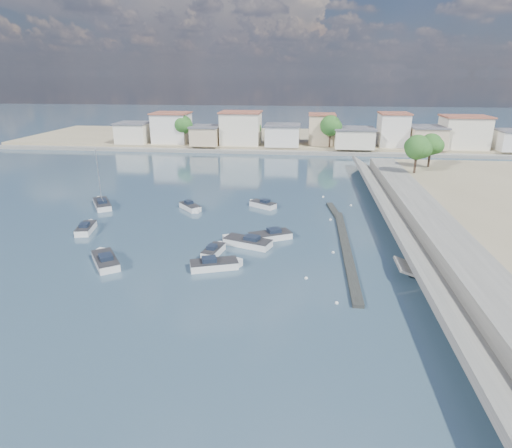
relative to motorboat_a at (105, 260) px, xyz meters
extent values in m
plane|color=#27394E|center=(18.65, 36.64, -0.38)|extent=(400.00, 400.00, 0.00)
cube|color=slate|center=(37.15, 9.64, 0.52)|extent=(5.00, 90.00, 1.80)
cube|color=slate|center=(32.80, 9.64, 0.52)|extent=(4.17, 90.00, 2.86)
cube|color=slate|center=(32.65, 0.64, 0.02)|extent=(5.31, 3.50, 1.94)
cube|color=black|center=(25.65, 6.64, -0.20)|extent=(1.00, 26.00, 0.35)
cube|color=black|center=(25.15, 20.64, -0.23)|extent=(2.00, 8.05, 0.30)
cube|color=gray|center=(18.65, 88.64, 0.32)|extent=(160.00, 40.00, 1.40)
cube|color=slate|center=(18.65, 67.64, 0.02)|extent=(160.00, 2.50, 0.80)
cube|color=beige|center=(-25.35, 72.64, 3.52)|extent=(8.00, 8.00, 5.00)
cube|color=#595960|center=(-25.35, 72.64, 6.20)|extent=(8.48, 8.48, 0.35)
cube|color=silver|center=(-15.35, 74.64, 4.77)|extent=(9.00, 9.00, 7.50)
cube|color=#99513D|center=(-15.35, 74.64, 8.70)|extent=(9.54, 9.54, 0.35)
cube|color=#D1B68F|center=(-5.35, 71.64, 3.27)|extent=(7.00, 8.00, 4.50)
cube|color=#595960|center=(-5.35, 71.64, 5.70)|extent=(7.42, 8.48, 0.35)
cube|color=beige|center=(3.65, 73.64, 5.02)|extent=(10.00, 9.00, 8.00)
cube|color=#99513D|center=(3.65, 73.64, 9.20)|extent=(10.60, 9.54, 0.35)
cube|color=silver|center=(14.65, 72.64, 3.52)|extent=(8.50, 8.50, 5.00)
cube|color=#595960|center=(14.65, 72.64, 6.20)|extent=(9.01, 9.01, 0.35)
cube|color=#D1B68F|center=(24.65, 75.64, 4.77)|extent=(6.50, 7.50, 7.50)
cube|color=#99513D|center=(24.65, 75.64, 8.70)|extent=(6.89, 7.95, 0.35)
cube|color=beige|center=(32.65, 71.64, 3.27)|extent=(9.50, 9.00, 4.50)
cube|color=#595960|center=(32.65, 71.64, 5.70)|extent=(10.07, 9.54, 0.35)
cube|color=silver|center=(42.65, 74.64, 5.02)|extent=(7.00, 8.00, 8.00)
cube|color=#99513D|center=(42.65, 74.64, 9.20)|extent=(7.42, 8.48, 0.35)
cube|color=#D1B68F|center=(50.65, 72.64, 3.52)|extent=(8.00, 9.00, 5.00)
cube|color=#595960|center=(50.65, 72.64, 6.20)|extent=(8.48, 9.54, 0.35)
cube|color=beige|center=(59.65, 73.64, 4.77)|extent=(10.50, 8.50, 7.50)
cube|color=#99513D|center=(59.65, 73.64, 8.70)|extent=(11.13, 9.01, 0.35)
cylinder|color=#38281E|center=(-11.35, 71.64, 2.71)|extent=(0.44, 0.44, 3.38)
sphere|color=#1F4E1A|center=(-11.35, 71.64, 6.05)|extent=(4.80, 4.80, 4.80)
sphere|color=#1F4E1A|center=(-10.45, 71.04, 5.82)|extent=(3.60, 3.60, 3.60)
sphere|color=#1F4E1A|center=(-12.10, 72.09, 6.20)|extent=(3.30, 3.30, 3.30)
cylinder|color=#38281E|center=(6.65, 74.64, 2.48)|extent=(0.44, 0.44, 2.93)
sphere|color=#1F4E1A|center=(6.65, 74.64, 5.38)|extent=(4.16, 4.16, 4.16)
sphere|color=#1F4E1A|center=(7.43, 74.12, 5.18)|extent=(3.12, 3.12, 3.12)
sphere|color=#1F4E1A|center=(6.00, 75.03, 5.51)|extent=(2.86, 2.86, 2.86)
cylinder|color=#38281E|center=(26.65, 70.64, 2.82)|extent=(0.44, 0.44, 3.60)
sphere|color=#1F4E1A|center=(26.65, 70.64, 6.38)|extent=(5.12, 5.12, 5.12)
sphere|color=#1F4E1A|center=(27.61, 70.00, 6.14)|extent=(3.84, 3.84, 3.84)
sphere|color=#1F4E1A|center=(25.85, 71.12, 6.54)|extent=(3.52, 3.52, 3.52)
cylinder|color=#38281E|center=(42.65, 73.64, 2.60)|extent=(0.44, 0.44, 3.15)
sphere|color=#1F4E1A|center=(42.65, 73.64, 5.71)|extent=(4.48, 4.48, 4.48)
sphere|color=#1F4E1A|center=(43.49, 73.08, 5.50)|extent=(3.36, 3.36, 3.36)
sphere|color=#1F4E1A|center=(41.95, 74.06, 5.85)|extent=(3.08, 3.08, 3.08)
cylinder|color=#38281E|center=(58.65, 72.64, 2.37)|extent=(0.44, 0.44, 2.70)
sphere|color=#1F4E1A|center=(58.65, 72.64, 5.04)|extent=(3.84, 3.84, 3.84)
sphere|color=#1F4E1A|center=(59.37, 72.16, 4.86)|extent=(2.88, 2.88, 2.88)
sphere|color=#1F4E1A|center=(58.05, 73.00, 5.16)|extent=(2.64, 2.64, 2.64)
cylinder|color=#38281E|center=(40.65, 40.64, 3.00)|extent=(0.44, 0.44, 3.15)
sphere|color=#1F4E1A|center=(40.65, 40.64, 6.11)|extent=(4.48, 4.48, 4.48)
sphere|color=#1F4E1A|center=(41.49, 40.08, 5.90)|extent=(3.36, 3.36, 3.36)
sphere|color=#1F4E1A|center=(39.95, 41.06, 6.25)|extent=(3.08, 3.08, 3.08)
cylinder|color=#38281E|center=(44.65, 46.64, 2.88)|extent=(0.44, 0.44, 2.93)
sphere|color=#1F4E1A|center=(44.65, 46.64, 5.78)|extent=(4.16, 4.16, 4.16)
sphere|color=#1F4E1A|center=(45.43, 46.12, 5.58)|extent=(3.12, 3.12, 3.12)
sphere|color=#1F4E1A|center=(44.00, 47.03, 5.91)|extent=(2.86, 2.86, 2.86)
cube|color=white|center=(0.16, -0.23, -0.08)|extent=(4.63, 5.39, 1.00)
cube|color=white|center=(-1.11, 1.58, -0.08)|extent=(1.65, 1.65, 1.00)
cube|color=#262628|center=(0.16, -0.23, 0.42)|extent=(4.66, 5.41, 0.08)
cube|color=#172030|center=(0.46, -0.65, 0.66)|extent=(1.92, 1.99, 0.48)
cube|color=white|center=(10.91, 3.61, -0.08)|extent=(2.18, 3.85, 1.00)
cube|color=white|center=(11.22, 5.13, -0.08)|extent=(1.44, 1.44, 1.00)
cube|color=#262628|center=(10.91, 3.61, 0.42)|extent=(2.20, 3.86, 0.08)
cube|color=#172030|center=(10.84, 3.25, 0.66)|extent=(1.11, 1.25, 0.48)
cube|color=white|center=(14.36, 6.67, -0.08)|extent=(5.88, 3.80, 1.00)
cube|color=white|center=(12.12, 7.45, -0.08)|extent=(1.97, 1.97, 1.00)
cube|color=#262628|center=(14.36, 6.67, 0.42)|extent=(5.89, 3.84, 0.08)
cube|color=#172030|center=(14.87, 6.48, 0.66)|extent=(1.99, 1.77, 0.48)
cube|color=white|center=(16.78, 9.07, -0.08)|extent=(5.43, 4.14, 1.00)
cube|color=white|center=(14.86, 8.09, -0.08)|extent=(1.83, 1.83, 1.00)
cube|color=#262628|center=(16.78, 9.07, 0.42)|extent=(5.45, 4.17, 0.08)
cube|color=#172030|center=(17.22, 9.30, 0.66)|extent=(1.93, 1.83, 0.48)
cube|color=white|center=(-6.72, 8.96, -0.08)|extent=(2.49, 4.49, 1.00)
cube|color=white|center=(-7.09, 10.74, -0.08)|extent=(1.64, 1.64, 1.00)
cube|color=#262628|center=(-6.72, 8.96, 0.42)|extent=(2.53, 4.49, 0.08)
cube|color=#172030|center=(-6.64, 8.54, 0.66)|extent=(1.27, 1.45, 0.48)
cube|color=white|center=(14.60, 22.00, -0.08)|extent=(4.26, 3.53, 1.00)
cube|color=white|center=(13.15, 22.93, -0.08)|extent=(1.36, 1.36, 1.00)
cube|color=#262628|center=(14.60, 22.00, 0.42)|extent=(4.28, 3.55, 0.08)
cube|color=#172030|center=(14.94, 21.78, 0.66)|extent=(1.56, 1.49, 0.48)
cube|color=white|center=(4.01, 19.61, -0.08)|extent=(3.90, 4.08, 1.00)
cube|color=white|center=(5.19, 18.30, -0.08)|extent=(1.15, 1.15, 1.00)
cube|color=#262628|center=(4.01, 19.61, 0.42)|extent=(3.92, 4.10, 0.08)
cube|color=#172030|center=(3.73, 19.92, 0.66)|extent=(1.54, 1.56, 0.48)
cube|color=white|center=(11.71, 0.12, -0.08)|extent=(5.20, 3.36, 1.00)
cube|color=white|center=(13.68, 0.79, -0.08)|extent=(1.80, 1.80, 1.00)
cube|color=#262628|center=(11.71, 0.12, 0.42)|extent=(5.21, 3.40, 0.08)
cube|color=#172030|center=(11.25, -0.04, 0.66)|extent=(1.75, 1.58, 0.48)
cube|color=white|center=(-9.55, 19.50, -0.08)|extent=(4.84, 6.07, 1.00)
cube|color=white|center=(-10.95, 21.70, -0.08)|extent=(1.67, 1.67, 1.00)
cube|color=#262628|center=(-9.55, 19.50, 0.42)|extent=(4.87, 6.09, 0.08)
cube|color=#172030|center=(-9.24, 18.99, 0.66)|extent=(1.99, 2.16, 0.48)
cylinder|color=silver|center=(-9.55, 19.50, 4.42)|extent=(0.12, 0.12, 8.00)
cylinder|color=silver|center=(-8.91, 18.48, 1.12)|extent=(1.35, 2.07, 0.08)
sphere|color=white|center=(21.17, -1.19, -0.33)|extent=(0.33, 0.33, 0.33)
sphere|color=white|center=(24.16, 5.60, -0.33)|extent=(0.33, 0.33, 0.33)
sphere|color=white|center=(23.85, -5.72, -0.33)|extent=(0.33, 0.33, 0.33)
sphere|color=white|center=(24.42, 17.06, -0.33)|extent=(0.33, 0.33, 0.33)
sphere|color=white|center=(23.81, 28.60, -0.33)|extent=(0.33, 0.33, 0.33)
sphere|color=white|center=(27.85, 24.24, -0.33)|extent=(0.33, 0.33, 0.33)
camera|label=1|loc=(20.59, -39.23, 18.61)|focal=30.00mm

